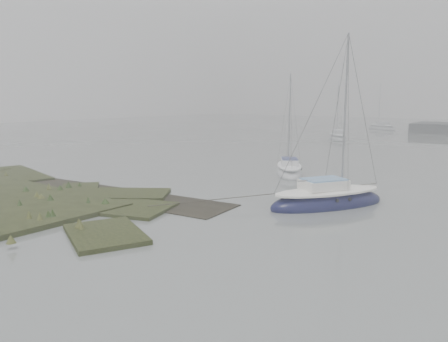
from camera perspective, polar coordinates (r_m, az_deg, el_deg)
ground at (r=42.71m, az=18.64°, el=2.16°), size 160.00×160.00×0.00m
sailboat_main at (r=21.36m, az=13.34°, el=-3.75°), size 4.84×6.29×8.64m
sailboat_white at (r=29.75m, az=8.50°, el=0.01°), size 4.19×5.22×7.23m
sailboat_far_a at (r=56.31m, az=14.64°, el=4.25°), size 4.59×5.62×7.82m
sailboat_far_c at (r=76.93m, az=19.89°, el=5.31°), size 5.92×4.34×8.06m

